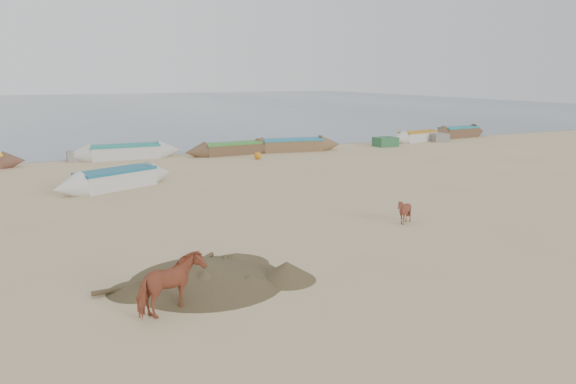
% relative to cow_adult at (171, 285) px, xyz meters
% --- Properties ---
extents(ground, '(140.00, 140.00, 0.00)m').
position_rel_cow_adult_xyz_m(ground, '(5.56, 1.99, -0.63)').
color(ground, tan).
rests_on(ground, ground).
extents(sea, '(160.00, 160.00, 0.00)m').
position_rel_cow_adult_xyz_m(sea, '(5.56, 83.99, -0.63)').
color(sea, slate).
rests_on(sea, ground).
extents(cow_adult, '(1.65, 1.26, 1.27)m').
position_rel_cow_adult_xyz_m(cow_adult, '(0.00, 0.00, 0.00)').
color(cow_adult, '#9B4E32').
rests_on(cow_adult, ground).
extents(calf_front, '(0.92, 0.85, 0.88)m').
position_rel_cow_adult_xyz_m(calf_front, '(8.91, 3.85, -0.20)').
color(calf_front, maroon).
rests_on(calf_front, ground).
extents(near_canoe, '(5.91, 3.66, 0.86)m').
position_rel_cow_adult_xyz_m(near_canoe, '(1.02, 14.30, -0.21)').
color(near_canoe, beige).
rests_on(near_canoe, ground).
extents(debris_pile, '(4.03, 4.03, 0.50)m').
position_rel_cow_adult_xyz_m(debris_pile, '(1.26, 1.52, -0.38)').
color(debris_pile, brown).
rests_on(debris_pile, ground).
extents(waterline_canoes, '(56.01, 3.82, 0.94)m').
position_rel_cow_adult_xyz_m(waterline_canoes, '(4.82, 22.66, -0.21)').
color(waterline_canoes, brown).
rests_on(waterline_canoes, ground).
extents(beach_clutter, '(43.09, 4.72, 0.64)m').
position_rel_cow_adult_xyz_m(beach_clutter, '(9.78, 21.97, -0.34)').
color(beach_clutter, '#306B43').
rests_on(beach_clutter, ground).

